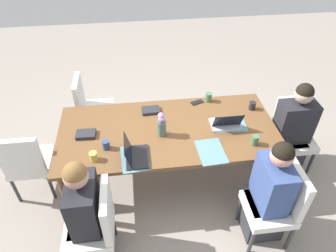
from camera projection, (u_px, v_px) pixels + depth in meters
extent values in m
plane|color=gray|center=(168.00, 175.00, 3.77)|extent=(10.00, 10.00, 0.00)
cube|color=brown|center=(168.00, 131.00, 3.31)|extent=(2.33, 1.09, 0.04)
cylinder|color=brown|center=(66.00, 198.00, 3.09)|extent=(0.07, 0.07, 0.70)
cylinder|color=brown|center=(274.00, 177.00, 3.30)|extent=(0.07, 0.07, 0.70)
cylinder|color=brown|center=(76.00, 136.00, 3.80)|extent=(0.07, 0.07, 0.70)
cylinder|color=brown|center=(246.00, 122.00, 4.01)|extent=(0.07, 0.07, 0.70)
cube|color=silver|center=(268.00, 209.00, 2.92)|extent=(0.44, 0.44, 0.08)
cube|color=silver|center=(295.00, 189.00, 2.77)|extent=(0.06, 0.42, 0.45)
cylinder|color=#333338|center=(251.00, 242.00, 2.90)|extent=(0.04, 0.04, 0.37)
cylinder|color=#333338|center=(239.00, 208.00, 3.19)|extent=(0.04, 0.04, 0.37)
cylinder|color=#333338|center=(290.00, 238.00, 2.94)|extent=(0.04, 0.04, 0.37)
cylinder|color=#333338|center=(274.00, 204.00, 3.22)|extent=(0.04, 0.04, 0.37)
cube|color=#2D2D33|center=(262.00, 215.00, 3.08)|extent=(0.36, 0.34, 0.45)
cube|color=#384C84|center=(272.00, 184.00, 2.78)|extent=(0.24, 0.40, 0.50)
sphere|color=tan|center=(282.00, 155.00, 2.54)|extent=(0.20, 0.20, 0.20)
sphere|color=black|center=(283.00, 153.00, 2.52)|extent=(0.19, 0.19, 0.19)
cube|color=silver|center=(89.00, 230.00, 2.75)|extent=(0.44, 0.44, 0.08)
cube|color=silver|center=(107.00, 211.00, 2.59)|extent=(0.06, 0.42, 0.45)
cylinder|color=#333338|center=(75.00, 228.00, 3.02)|extent=(0.04, 0.04, 0.37)
cylinder|color=#333338|center=(114.00, 223.00, 3.05)|extent=(0.04, 0.04, 0.37)
cube|color=#2D2D33|center=(93.00, 235.00, 2.91)|extent=(0.36, 0.34, 0.45)
cube|color=#232328|center=(84.00, 205.00, 2.60)|extent=(0.24, 0.40, 0.50)
sphere|color=tan|center=(76.00, 176.00, 2.37)|extent=(0.20, 0.20, 0.20)
sphere|color=brown|center=(75.00, 174.00, 2.35)|extent=(0.19, 0.19, 0.19)
cube|color=silver|center=(293.00, 140.00, 3.65)|extent=(0.44, 0.44, 0.08)
cube|color=silver|center=(292.00, 113.00, 3.63)|extent=(0.42, 0.06, 0.45)
cylinder|color=#333338|center=(310.00, 163.00, 3.67)|extent=(0.04, 0.04, 0.37)
cylinder|color=#333338|center=(280.00, 166.00, 3.64)|extent=(0.04, 0.04, 0.37)
cylinder|color=#333338|center=(296.00, 142.00, 3.96)|extent=(0.04, 0.04, 0.37)
cylinder|color=#333338|center=(268.00, 144.00, 3.92)|extent=(0.04, 0.04, 0.37)
cube|color=#2D2D33|center=(284.00, 152.00, 3.77)|extent=(0.34, 0.36, 0.45)
cube|color=#232328|center=(295.00, 122.00, 3.46)|extent=(0.40, 0.24, 0.50)
sphere|color=tan|center=(304.00, 94.00, 3.22)|extent=(0.20, 0.20, 0.20)
sphere|color=black|center=(305.00, 92.00, 3.20)|extent=(0.19, 0.19, 0.19)
cube|color=silver|center=(32.00, 162.00, 3.38)|extent=(0.44, 0.44, 0.08)
cube|color=silver|center=(20.00, 158.00, 3.07)|extent=(0.42, 0.06, 0.45)
cylinder|color=#333338|center=(24.00, 165.00, 3.65)|extent=(0.04, 0.04, 0.37)
cylinder|color=#333338|center=(57.00, 162.00, 3.69)|extent=(0.04, 0.04, 0.37)
cylinder|color=#333338|center=(16.00, 190.00, 3.36)|extent=(0.04, 0.04, 0.37)
cylinder|color=#333338|center=(52.00, 187.00, 3.40)|extent=(0.04, 0.04, 0.37)
cube|color=silver|center=(97.00, 111.00, 4.10)|extent=(0.44, 0.44, 0.08)
cube|color=silver|center=(79.00, 95.00, 3.91)|extent=(0.06, 0.42, 0.45)
cylinder|color=#333338|center=(114.00, 114.00, 4.40)|extent=(0.04, 0.04, 0.37)
cylinder|color=#333338|center=(113.00, 132.00, 4.11)|extent=(0.04, 0.04, 0.37)
cylinder|color=#333338|center=(87.00, 116.00, 4.37)|extent=(0.04, 0.04, 0.37)
cylinder|color=#333338|center=(84.00, 134.00, 4.08)|extent=(0.04, 0.04, 0.37)
cylinder|color=#4C6B60|center=(162.00, 128.00, 3.18)|extent=(0.09, 0.09, 0.18)
sphere|color=#B27AC6|center=(162.00, 118.00, 3.09)|extent=(0.05, 0.05, 0.05)
cylinder|color=#477A3D|center=(162.00, 120.00, 3.11)|extent=(0.01, 0.01, 0.05)
sphere|color=#B27AC6|center=(161.00, 116.00, 3.11)|extent=(0.07, 0.07, 0.07)
cylinder|color=#477A3D|center=(161.00, 118.00, 3.13)|extent=(0.01, 0.01, 0.05)
sphere|color=#B27AC6|center=(161.00, 117.00, 3.08)|extent=(0.05, 0.05, 0.05)
cylinder|color=#477A3D|center=(161.00, 119.00, 3.10)|extent=(0.01, 0.01, 0.06)
sphere|color=#B27AC6|center=(161.00, 119.00, 3.09)|extent=(0.07, 0.07, 0.07)
cylinder|color=#477A3D|center=(162.00, 121.00, 3.10)|extent=(0.01, 0.01, 0.04)
cube|color=slate|center=(211.00, 151.00, 3.04)|extent=(0.28, 0.37, 0.00)
cube|color=slate|center=(135.00, 158.00, 2.97)|extent=(0.28, 0.38, 0.00)
cube|color=slate|center=(229.00, 124.00, 3.36)|extent=(0.38, 0.28, 0.00)
cube|color=black|center=(137.00, 157.00, 2.97)|extent=(0.22, 0.32, 0.02)
cube|color=black|center=(128.00, 150.00, 2.90)|extent=(0.06, 0.31, 0.19)
cube|color=silver|center=(225.00, 124.00, 3.35)|extent=(0.32, 0.22, 0.02)
cube|color=black|center=(228.00, 121.00, 3.24)|extent=(0.31, 0.09, 0.19)
cylinder|color=#47704C|center=(209.00, 97.00, 3.67)|extent=(0.08, 0.08, 0.11)
cylinder|color=#33477A|center=(106.00, 145.00, 3.05)|extent=(0.07, 0.07, 0.09)
cylinder|color=#47704C|center=(255.00, 140.00, 3.09)|extent=(0.07, 0.07, 0.11)
cylinder|color=#232328|center=(252.00, 106.00, 3.55)|extent=(0.08, 0.08, 0.09)
cylinder|color=#DBC64C|center=(93.00, 156.00, 2.93)|extent=(0.08, 0.08, 0.09)
cube|color=#28282D|center=(151.00, 110.00, 3.53)|extent=(0.20, 0.15, 0.04)
cube|color=#28282D|center=(86.00, 134.00, 3.21)|extent=(0.20, 0.15, 0.04)
cube|color=black|center=(197.00, 102.00, 3.68)|extent=(0.17, 0.12, 0.01)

